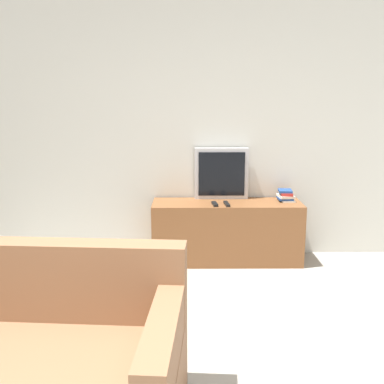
% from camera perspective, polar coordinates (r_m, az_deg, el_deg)
% --- Properties ---
extents(wall_back, '(9.00, 0.06, 2.60)m').
position_cam_1_polar(wall_back, '(4.71, -1.88, 7.47)').
color(wall_back, silver).
rests_on(wall_back, ground_plane).
extents(tv_stand, '(1.51, 0.45, 0.62)m').
position_cam_1_polar(tv_stand, '(4.64, 4.42, -5.07)').
color(tv_stand, brown).
rests_on(tv_stand, ground_plane).
extents(television, '(0.56, 0.09, 0.53)m').
position_cam_1_polar(television, '(4.68, 3.75, 2.37)').
color(television, silver).
rests_on(television, tv_stand).
extents(couch, '(1.86, 1.08, 0.90)m').
position_cam_1_polar(couch, '(2.62, -22.87, -20.77)').
color(couch, '#8C6042').
rests_on(couch, ground_plane).
extents(book_stack, '(0.17, 0.20, 0.11)m').
position_cam_1_polar(book_stack, '(4.70, 11.83, -0.44)').
color(book_stack, silver).
rests_on(book_stack, tv_stand).
extents(remote_on_stand, '(0.05, 0.18, 0.02)m').
position_cam_1_polar(remote_on_stand, '(4.45, 4.43, -1.51)').
color(remote_on_stand, black).
rests_on(remote_on_stand, tv_stand).
extents(remote_secondary, '(0.06, 0.16, 0.02)m').
position_cam_1_polar(remote_secondary, '(4.43, 2.90, -1.53)').
color(remote_secondary, black).
rests_on(remote_secondary, tv_stand).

